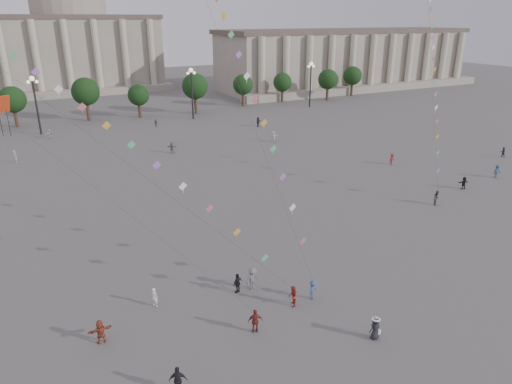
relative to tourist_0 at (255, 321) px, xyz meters
name	(u,v)px	position (x,y,z in m)	size (l,w,h in m)	color
ground	(336,312)	(6.29, -0.76, -0.90)	(360.00, 360.00, 0.00)	#565351
hall_east	(348,59)	(81.29, 93.13, 7.53)	(84.00, 26.22, 17.20)	gray
hall_central	(73,40)	(6.29, 128.46, 13.33)	(48.30, 34.30, 35.50)	gray
tree_row	(112,93)	(6.29, 77.24, 4.50)	(137.12, 5.12, 8.00)	#3B2A1D
lamp_post_mid_west	(35,95)	(-8.71, 69.24, 6.45)	(2.00, 0.90, 10.65)	#262628
lamp_post_mid_east	(192,84)	(21.29, 69.24, 6.45)	(2.00, 0.90, 10.65)	#262628
lamp_post_far_east	(311,76)	(51.29, 69.24, 6.45)	(2.00, 0.90, 10.65)	#262628
person_crowd_0	(156,123)	(12.05, 65.55, -0.16)	(0.87, 0.36, 1.48)	navy
person_crowd_3	(464,183)	(36.41, 12.66, -0.09)	(1.50, 0.48, 1.61)	black
person_crowd_4	(49,134)	(-7.59, 65.07, -0.07)	(1.53, 0.49, 1.65)	beige
person_crowd_6	(252,279)	(2.27, 4.81, 0.06)	(1.23, 0.71, 1.91)	slate
person_crowd_7	(273,136)	(26.83, 44.30, 0.07)	(1.80, 0.57, 1.94)	white
person_crowd_8	(392,159)	(35.71, 24.66, -0.07)	(1.07, 0.62, 1.66)	maroon
person_crowd_9	(258,122)	(30.18, 56.28, 0.04)	(1.73, 0.55, 1.87)	black
person_crowd_10	(15,156)	(-13.40, 51.89, 0.02)	(0.67, 0.44, 1.84)	#B0B0AB
person_crowd_12	(172,147)	(8.95, 45.73, 0.02)	(1.70, 0.54, 1.83)	slate
person_crowd_13	(154,297)	(-5.26, 6.22, -0.12)	(0.57, 0.37, 1.55)	white
person_crowd_14	(497,171)	(44.00, 13.54, 0.01)	(1.18, 0.68, 1.82)	navy
person_crowd_15	(503,152)	(53.85, 19.63, -0.12)	(0.76, 0.59, 1.56)	black
tourist_0	(255,321)	(0.00, 0.00, 0.00)	(1.05, 0.44, 1.80)	maroon
tourist_1	(178,380)	(-6.44, -2.73, -0.01)	(1.04, 0.43, 1.77)	black
tourist_2	(101,332)	(-9.59, 3.84, -0.05)	(1.58, 0.50, 1.70)	#9B3E2A
tourist_4	(238,283)	(1.03, 4.96, -0.06)	(0.98, 0.41, 1.67)	black
kite_flyer_0	(293,296)	(3.89, 1.40, -0.07)	(0.81, 0.63, 1.66)	maroon
kite_flyer_1	(313,290)	(5.74, 1.44, -0.09)	(1.04, 0.60, 1.61)	#3A4D83
kite_flyer_2	(437,198)	(29.27, 10.57, -0.03)	(0.84, 0.66, 1.74)	#58595D
hat_person	(375,328)	(6.80, -4.36, -0.02)	(0.83, 0.60, 1.69)	black
kite_train_east	(430,13)	(43.07, 27.69, 20.07)	(26.46, 32.12, 55.11)	#3F3F3F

